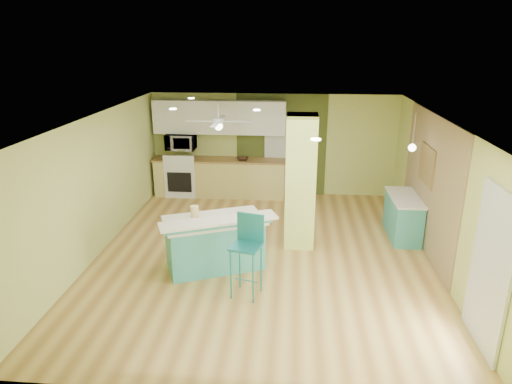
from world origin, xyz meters
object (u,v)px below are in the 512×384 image
side_counter (403,216)px  fruit_bowl (243,159)px  peninsula (215,242)px  bar_stool (248,242)px  canister (195,211)px

side_counter → fruit_bowl: (-3.42, 2.09, 0.56)m
peninsula → fruit_bowl: 3.71m
bar_stool → canister: bar_stool is taller
bar_stool → side_counter: size_ratio=0.99×
bar_stool → fruit_bowl: bearing=112.8°
bar_stool → peninsula: bearing=145.1°
fruit_bowl → canister: canister is taller
peninsula → fruit_bowl: bearing=66.0°
peninsula → side_counter: bearing=1.6°
fruit_bowl → canister: 3.60m
bar_stool → canister: (-1.00, 0.88, 0.12)m
fruit_bowl → peninsula: bearing=-91.0°
bar_stool → side_counter: (2.84, 2.37, -0.44)m
bar_stool → fruit_bowl: size_ratio=4.45×
canister → side_counter: bearing=21.3°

